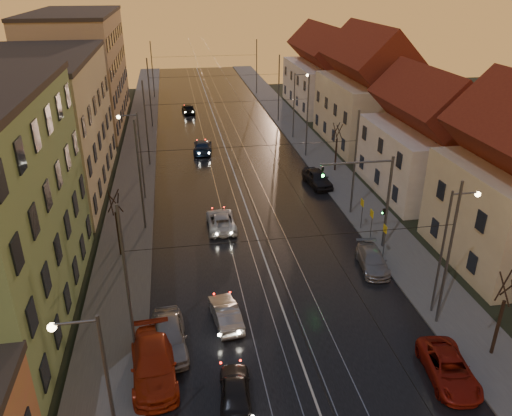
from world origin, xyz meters
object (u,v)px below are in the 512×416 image
driving_car_4 (188,109)px  driving_car_2 (221,221)px  parked_right_1 (372,260)px  parked_right_2 (317,178)px  parked_left_3 (169,336)px  driving_car_3 (203,146)px  street_lamp_2 (137,148)px  driving_car_0 (235,390)px  street_lamp_1 (449,241)px  parked_left_2 (154,364)px  street_lamp_3 (297,99)px  parked_right_0 (449,369)px  traffic_light_mast (376,192)px  street_lamp_0 (100,385)px

driving_car_4 → driving_car_2: bearing=86.1°
parked_right_1 → parked_right_2: (0.35, 15.11, 0.16)m
parked_left_3 → driving_car_2: bearing=69.4°
driving_car_3 → driving_car_2: bearing=96.1°
street_lamp_2 → parked_right_1: 22.25m
parked_right_2 → driving_car_0: bearing=-120.4°
driving_car_2 → street_lamp_1: bearing=131.4°
parked_right_1 → parked_left_2: bearing=-144.0°
street_lamp_3 → parked_right_0: 41.48m
traffic_light_mast → parked_right_0: (-1.00, -13.21, -3.97)m
driving_car_3 → parked_right_0: size_ratio=1.08×
street_lamp_1 → parked_left_3: size_ratio=1.72×
traffic_light_mast → parked_right_0: 13.83m
driving_car_4 → parked_right_1: (10.65, -45.22, -0.08)m
street_lamp_0 → driving_car_0: (5.34, 3.18, -4.26)m
street_lamp_2 → traffic_light_mast: street_lamp_2 is taller
parked_left_2 → parked_right_2: 27.60m
street_lamp_1 → parked_right_0: street_lamp_1 is taller
parked_left_3 → street_lamp_2: bearing=92.9°
driving_car_2 → parked_left_3: (-4.26, -13.77, 0.14)m
driving_car_0 → traffic_light_mast: bearing=-127.1°
street_lamp_2 → driving_car_3: street_lamp_2 is taller
street_lamp_1 → parked_right_1: street_lamp_1 is taller
street_lamp_0 → parked_left_3: (2.27, 7.45, -4.09)m
traffic_light_mast → driving_car_0: bearing=-132.5°
parked_right_0 → street_lamp_3: bearing=94.4°
parked_left_2 → street_lamp_0: bearing=-109.0°
street_lamp_1 → driving_car_4: size_ratio=1.94×
driving_car_0 → parked_left_2: parked_left_2 is taller
street_lamp_3 → parked_left_3: bearing=-113.6°
driving_car_3 → parked_left_3: parked_left_3 is taller
driving_car_4 → parked_right_1: size_ratio=0.96×
parked_left_2 → parked_left_3: (0.77, 2.02, -0.00)m
street_lamp_2 → driving_car_3: size_ratio=1.63×
street_lamp_1 → traffic_light_mast: 8.08m
street_lamp_2 → driving_car_0: 25.74m
street_lamp_1 → traffic_light_mast: street_lamp_1 is taller
street_lamp_0 → driving_car_0: bearing=30.8°
parked_right_1 → parked_right_2: parked_right_2 is taller
street_lamp_3 → parked_right_1: size_ratio=1.87×
street_lamp_3 → driving_car_3: street_lamp_3 is taller
street_lamp_0 → street_lamp_2: size_ratio=1.00×
driving_car_0 → parked_left_2: 4.45m
street_lamp_1 → driving_car_3: size_ratio=1.63×
street_lamp_0 → driving_car_3: size_ratio=1.63×
street_lamp_0 → parked_right_2: bearing=59.8°
driving_car_3 → driving_car_0: bearing=94.0°
parked_right_0 → parked_right_1: size_ratio=1.06×
street_lamp_0 → street_lamp_3: bearing=67.5°
driving_car_0 → driving_car_3: size_ratio=0.75×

